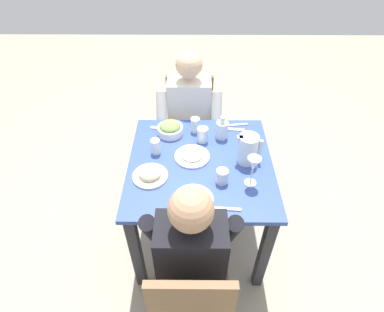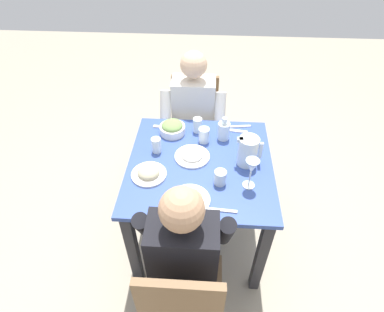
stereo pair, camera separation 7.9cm
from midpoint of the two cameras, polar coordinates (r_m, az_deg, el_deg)
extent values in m
plane|color=#9E937F|center=(2.51, 0.31, -13.82)|extent=(8.00, 8.00, 0.00)
cube|color=#334C99|center=(1.94, 0.39, -1.51)|extent=(0.89, 0.89, 0.03)
cube|color=#232328|center=(2.03, -11.28, -16.96)|extent=(0.06, 0.06, 0.73)
cube|color=#232328|center=(2.03, 11.91, -17.05)|extent=(0.06, 0.06, 0.73)
cube|color=#232328|center=(2.51, -8.59, -1.50)|extent=(0.06, 0.06, 0.73)
cube|color=#232328|center=(2.51, 9.31, -1.58)|extent=(0.06, 0.06, 0.73)
cube|color=brown|center=(2.08, -6.30, -21.44)|extent=(0.04, 0.04, 0.45)
cube|color=brown|center=(2.07, 3.78, -21.57)|extent=(0.04, 0.04, 0.45)
cube|color=brown|center=(1.78, -1.53, -23.13)|extent=(0.40, 0.40, 0.03)
cube|color=brown|center=(1.51, -1.91, -25.85)|extent=(0.38, 0.04, 0.42)
cube|color=brown|center=(2.90, 2.19, 2.48)|extent=(0.04, 0.04, 0.45)
cube|color=brown|center=(2.91, -4.52, 2.50)|extent=(0.04, 0.04, 0.45)
cube|color=brown|center=(2.65, 2.35, -2.25)|extent=(0.04, 0.04, 0.45)
cube|color=brown|center=(2.66, -5.00, -2.20)|extent=(0.04, 0.04, 0.45)
cube|color=brown|center=(2.62, -1.32, 4.11)|extent=(0.40, 0.40, 0.03)
cube|color=brown|center=(2.64, -1.30, 10.34)|extent=(0.38, 0.04, 0.42)
cube|color=black|center=(1.56, -1.69, -18.14)|extent=(0.32, 0.20, 0.50)
sphere|color=tan|center=(1.25, -2.03, -9.80)|extent=(0.19, 0.19, 0.19)
cylinder|color=#473D33|center=(1.90, -4.02, -17.25)|extent=(0.11, 0.38, 0.11)
cylinder|color=#473D33|center=(2.18, -3.44, -15.72)|extent=(0.10, 0.10, 0.48)
cylinder|color=black|center=(1.63, -8.78, -13.19)|extent=(0.08, 0.23, 0.37)
cylinder|color=#473D33|center=(1.90, 1.34, -17.32)|extent=(0.11, 0.38, 0.11)
cylinder|color=#473D33|center=(2.18, 1.20, -15.77)|extent=(0.10, 0.10, 0.48)
cylinder|color=black|center=(1.62, 5.72, -13.36)|extent=(0.08, 0.23, 0.37)
cube|color=silver|center=(2.44, -1.44, 8.51)|extent=(0.32, 0.20, 0.50)
sphere|color=#DBB28E|center=(2.26, -1.60, 16.34)|extent=(0.19, 0.19, 0.19)
cylinder|color=#473D33|center=(2.46, 0.54, 0.61)|extent=(0.11, 0.38, 0.11)
cylinder|color=#473D33|center=(2.48, 0.51, -5.94)|extent=(0.10, 0.10, 0.48)
cylinder|color=silver|center=(2.31, 3.46, 7.06)|extent=(0.08, 0.23, 0.37)
cylinder|color=#473D33|center=(2.47, -3.41, 0.62)|extent=(0.11, 0.38, 0.11)
cylinder|color=#473D33|center=(2.48, -3.44, -5.91)|extent=(0.10, 0.10, 0.48)
cylinder|color=silver|center=(2.33, -6.50, 7.07)|extent=(0.08, 0.23, 0.37)
cylinder|color=silver|center=(1.90, 8.95, 1.24)|extent=(0.12, 0.12, 0.19)
cube|color=silver|center=(1.91, 11.21, 1.44)|extent=(0.02, 0.02, 0.11)
cube|color=silver|center=(1.84, 7.56, 3.20)|extent=(0.04, 0.03, 0.02)
cylinder|color=white|center=(2.14, -5.05, 4.71)|extent=(0.17, 0.17, 0.05)
ellipsoid|color=#759951|center=(2.12, -5.11, 5.47)|extent=(0.14, 0.14, 0.06)
cylinder|color=white|center=(1.72, -1.10, -8.05)|extent=(0.22, 0.22, 0.01)
ellipsoid|color=#E0C670|center=(1.70, -1.11, -7.69)|extent=(0.14, 0.14, 0.04)
cylinder|color=white|center=(1.96, -1.14, -0.10)|extent=(0.22, 0.22, 0.01)
ellipsoid|color=white|center=(1.95, -1.14, 0.26)|extent=(0.14, 0.14, 0.04)
cylinder|color=white|center=(1.86, -8.86, -3.65)|extent=(0.21, 0.21, 0.01)
ellipsoid|color=#B7AD89|center=(1.84, -8.93, -3.21)|extent=(0.13, 0.13, 0.06)
cylinder|color=silver|center=(2.14, -0.47, 5.69)|extent=(0.06, 0.06, 0.10)
cylinder|color=silver|center=(1.98, -7.80, 1.73)|extent=(0.06, 0.06, 0.10)
cylinder|color=silver|center=(1.79, 4.25, -3.74)|extent=(0.07, 0.07, 0.09)
cylinder|color=silver|center=(2.05, 0.83, 3.89)|extent=(0.07, 0.07, 0.10)
cylinder|color=silver|center=(1.83, 9.36, -4.86)|extent=(0.07, 0.07, 0.01)
cylinder|color=silver|center=(1.79, 9.55, -3.71)|extent=(0.01, 0.01, 0.10)
cone|color=silver|center=(1.72, 9.90, -1.52)|extent=(0.08, 0.08, 0.09)
cylinder|color=silver|center=(2.09, 4.39, 4.75)|extent=(0.08, 0.08, 0.12)
cylinder|color=#993333|center=(2.10, 4.36, 4.23)|extent=(0.07, 0.07, 0.07)
cylinder|color=silver|center=(2.04, 4.51, 6.58)|extent=(0.03, 0.03, 0.04)
cylinder|color=white|center=(2.08, 8.97, 2.91)|extent=(0.03, 0.03, 0.04)
cylinder|color=#B2B2B7|center=(2.07, 9.05, 3.49)|extent=(0.03, 0.03, 0.01)
cube|color=silver|center=(2.20, -6.41, 5.08)|extent=(0.17, 0.04, 0.01)
cube|color=silver|center=(2.23, 6.81, 5.63)|extent=(0.19, 0.04, 0.01)
cube|color=silver|center=(2.19, 6.39, 4.84)|extent=(0.17, 0.05, 0.01)
cube|color=silver|center=(1.69, 4.48, -9.62)|extent=(0.19, 0.03, 0.01)
camera|label=1|loc=(0.04, -91.17, -1.07)|focal=29.20mm
camera|label=2|loc=(0.04, 88.83, 1.07)|focal=29.20mm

